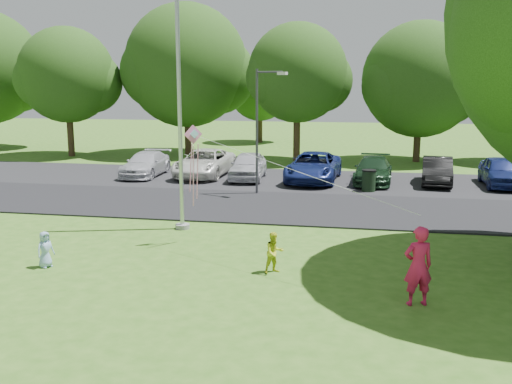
% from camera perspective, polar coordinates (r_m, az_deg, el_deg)
% --- Properties ---
extents(ground, '(120.00, 120.00, 0.00)m').
position_cam_1_polar(ground, '(14.69, -0.24, -9.18)').
color(ground, '#336219').
rests_on(ground, ground).
extents(park_road, '(60.00, 6.00, 0.06)m').
position_cam_1_polar(park_road, '(23.24, 3.95, -1.56)').
color(park_road, black).
rests_on(park_road, ground).
extents(parking_strip, '(42.00, 7.00, 0.06)m').
position_cam_1_polar(parking_strip, '(29.59, 5.44, 1.13)').
color(parking_strip, black).
rests_on(parking_strip, ground).
extents(flagpole, '(0.50, 0.50, 10.00)m').
position_cam_1_polar(flagpole, '(19.54, -7.66, 8.25)').
color(flagpole, '#B7BABF').
rests_on(flagpole, ground).
extents(street_lamp, '(1.50, 0.75, 5.62)m').
position_cam_1_polar(street_lamp, '(25.51, 0.51, 7.18)').
color(street_lamp, '#3F3F44').
rests_on(street_lamp, ground).
extents(trash_can, '(0.67, 0.67, 1.06)m').
position_cam_1_polar(trash_can, '(26.93, 11.21, 1.08)').
color(trash_can, black).
rests_on(trash_can, ground).
extents(tree_row, '(64.35, 11.94, 10.88)m').
position_cam_1_polar(tree_row, '(37.79, 9.30, 11.81)').
color(tree_row, '#332316').
rests_on(tree_row, ground).
extents(horizon_trees, '(77.46, 7.20, 7.02)m').
position_cam_1_polar(horizon_trees, '(47.45, 12.59, 9.79)').
color(horizon_trees, '#332316').
rests_on(horizon_trees, ground).
extents(parked_cars, '(19.95, 5.83, 1.47)m').
position_cam_1_polar(parked_cars, '(29.44, 4.46, 2.53)').
color(parked_cars, silver).
rests_on(parked_cars, ground).
extents(woman, '(0.79, 0.63, 1.87)m').
position_cam_1_polar(woman, '(13.59, 15.91, -7.12)').
color(woman, '#C61A4A').
rests_on(woman, ground).
extents(child_yellow, '(0.69, 0.66, 1.12)m').
position_cam_1_polar(child_yellow, '(15.35, 1.84, -6.08)').
color(child_yellow, '#C4CE20').
rests_on(child_yellow, ground).
extents(child_blue, '(0.52, 0.59, 1.02)m').
position_cam_1_polar(child_blue, '(16.84, -20.33, -5.41)').
color(child_blue, '#8AACD4').
rests_on(child_blue, ground).
extents(kite, '(6.71, 4.20, 2.59)m').
position_cam_1_polar(kite, '(17.55, -5.80, 4.21)').
color(kite, pink).
rests_on(kite, ground).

